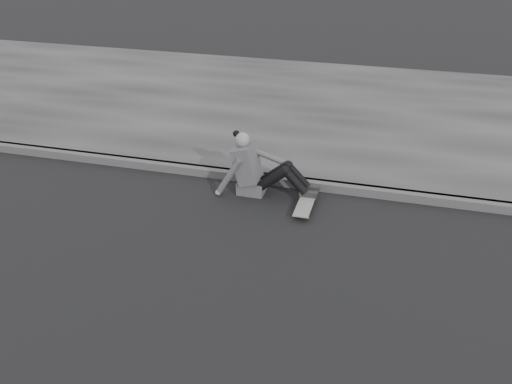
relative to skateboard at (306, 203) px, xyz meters
The scene contains 5 objects.
ground 2.90m from the skateboard, 43.88° to the right, with size 80.00×80.00×0.00m, color black.
curb 2.17m from the skateboard, 15.17° to the left, with size 24.00×0.16×0.12m, color #4C4C4C.
sidewalk 4.15m from the skateboard, 59.74° to the left, with size 24.00×6.00×0.12m, color #393939.
skateboard is the anchor object (origin of this frame).
seated_woman 0.83m from the skateboard, 161.47° to the left, with size 1.38×0.46×0.88m.
Camera 1 is at (-1.03, -4.43, 3.71)m, focal length 40.00 mm.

